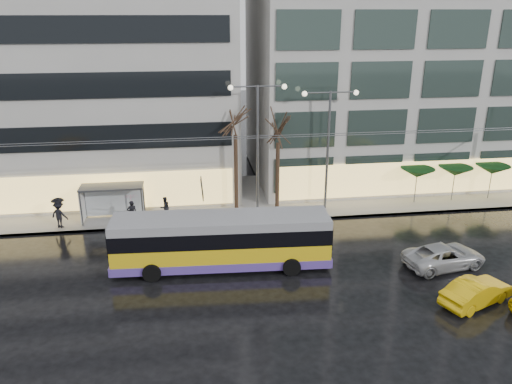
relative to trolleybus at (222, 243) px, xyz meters
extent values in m
plane|color=black|center=(1.13, -3.06, -1.52)|extent=(140.00, 140.00, 0.00)
cube|color=gray|center=(3.13, 10.94, -1.44)|extent=(80.00, 10.00, 0.15)
cube|color=slate|center=(3.13, 5.99, -1.44)|extent=(80.00, 0.10, 0.15)
cube|color=#A7A49F|center=(-14.87, 15.94, 9.63)|extent=(34.00, 14.00, 22.00)
cube|color=#A7A49F|center=(20.13, 15.94, 11.13)|extent=(32.00, 14.00, 25.00)
cube|color=gold|center=(0.00, 0.00, -0.47)|extent=(12.11, 3.10, 1.50)
cube|color=#573D99|center=(0.00, 0.00, -0.97)|extent=(12.15, 3.15, 0.50)
cube|color=black|center=(0.00, 0.00, 0.63)|extent=(12.13, 3.13, 0.90)
cube|color=gray|center=(0.00, 0.00, 1.33)|extent=(12.11, 3.10, 0.50)
cube|color=black|center=(6.02, -0.31, 0.48)|extent=(0.18, 2.30, 1.30)
cube|color=black|center=(-6.02, 0.31, 0.48)|extent=(0.18, 2.30, 1.30)
cylinder|color=black|center=(3.86, 1.05, -1.02)|extent=(1.02, 0.40, 1.00)
cylinder|color=black|center=(3.73, -1.44, -1.02)|extent=(1.02, 0.40, 1.00)
cylinder|color=black|center=(-3.73, 1.44, -1.02)|extent=(1.02, 0.40, 1.00)
cylinder|color=black|center=(-3.86, -1.06, -1.02)|extent=(1.02, 0.40, 1.00)
cylinder|color=#595B60|center=(-0.95, 1.00, 2.78)|extent=(0.25, 3.72, 2.63)
cylinder|color=#595B60|center=(-0.92, 1.50, 2.78)|extent=(0.25, 3.72, 2.63)
cylinder|color=#595B60|center=(2.13, 2.69, 5.28)|extent=(42.00, 0.04, 0.04)
cylinder|color=#595B60|center=(2.13, 3.19, 5.28)|extent=(42.00, 0.04, 0.04)
cube|color=#595B60|center=(-6.87, 7.44, 1.08)|extent=(4.20, 1.60, 0.12)
cube|color=silver|center=(-6.87, 8.14, -0.17)|extent=(4.00, 0.05, 2.20)
cube|color=white|center=(-8.92, 7.44, -0.17)|extent=(0.10, 1.40, 2.20)
cylinder|color=#595B60|center=(-8.87, 6.74, -0.17)|extent=(0.10, 0.10, 2.40)
cylinder|color=#595B60|center=(-8.87, 8.14, -0.17)|extent=(0.10, 0.10, 2.40)
cylinder|color=#595B60|center=(-4.87, 6.74, -0.17)|extent=(0.10, 0.10, 2.40)
cylinder|color=#595B60|center=(-4.87, 8.14, -0.17)|extent=(0.10, 0.10, 2.40)
cylinder|color=#595B60|center=(3.13, 7.74, 3.13)|extent=(0.18, 0.18, 9.00)
cylinder|color=#595B60|center=(2.23, 7.74, 7.53)|extent=(1.80, 0.10, 0.10)
cylinder|color=#595B60|center=(4.03, 7.74, 7.53)|extent=(1.80, 0.10, 0.10)
sphere|color=#FFF2CC|center=(1.33, 7.74, 7.48)|extent=(0.36, 0.36, 0.36)
sphere|color=#FFF2CC|center=(4.93, 7.74, 7.48)|extent=(0.36, 0.36, 0.36)
cylinder|color=#595B60|center=(8.13, 7.74, 2.88)|extent=(0.18, 0.18, 8.50)
cylinder|color=#595B60|center=(7.23, 7.74, 7.03)|extent=(1.80, 0.10, 0.10)
cylinder|color=#595B60|center=(9.03, 7.74, 7.03)|extent=(1.80, 0.10, 0.10)
sphere|color=#FFF2CC|center=(6.33, 7.74, 6.98)|extent=(0.36, 0.36, 0.36)
sphere|color=#FFF2CC|center=(9.93, 7.74, 6.98)|extent=(0.36, 0.36, 0.36)
cylinder|color=black|center=(1.63, 7.94, 1.43)|extent=(0.28, 0.28, 5.60)
cylinder|color=black|center=(4.63, 8.14, 1.08)|extent=(0.28, 0.28, 4.90)
cylinder|color=#595B60|center=(15.13, 7.94, -0.27)|extent=(0.06, 0.06, 2.20)
cone|color=#0E3511|center=(15.13, 7.94, 0.93)|extent=(2.50, 2.50, 0.70)
cylinder|color=#595B60|center=(18.13, 7.94, -0.27)|extent=(0.06, 0.06, 2.20)
cone|color=#0E3511|center=(18.13, 7.94, 0.93)|extent=(2.50, 2.50, 0.70)
cylinder|color=#595B60|center=(21.13, 7.94, -0.27)|extent=(0.06, 0.06, 2.20)
cone|color=#0E3511|center=(21.13, 7.94, 0.93)|extent=(2.50, 2.50, 0.70)
imported|color=yellow|center=(12.22, -5.50, -0.86)|extent=(4.25, 2.85, 1.32)
imported|color=#B2B2B7|center=(12.51, -1.67, -0.86)|extent=(5.03, 2.95, 1.31)
imported|color=black|center=(-5.53, 6.34, -0.48)|extent=(0.71, 0.53, 1.77)
imported|color=#E14B81|center=(-5.53, 6.34, 0.38)|extent=(1.12, 1.14, 0.88)
imported|color=black|center=(-3.42, 7.51, -0.62)|extent=(0.92, 0.88, 1.49)
imported|color=black|center=(-10.28, 6.69, -0.45)|extent=(1.36, 1.11, 1.84)
imported|color=black|center=(-10.28, 6.69, 0.38)|extent=(1.08, 1.08, 0.72)
camera|label=1|loc=(-1.54, -25.30, 12.22)|focal=35.00mm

